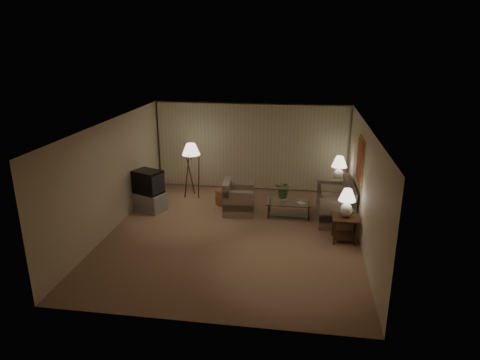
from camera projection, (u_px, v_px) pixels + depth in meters
name	position (u px, v px, depth m)	size (l,w,h in m)	color
ground	(233.00, 233.00, 10.46)	(7.00, 7.00, 0.00)	#9F7757
room_shell	(243.00, 149.00, 11.33)	(6.04, 7.02, 2.72)	beige
sofa	(335.00, 204.00, 11.28)	(1.79, 0.92, 0.78)	gray
armchair	(239.00, 200.00, 11.62)	(0.98, 0.94, 0.72)	gray
side_table_near	(345.00, 224.00, 9.98)	(0.60, 0.60, 0.60)	#321C0D
side_table_far	(337.00, 188.00, 12.43)	(0.53, 0.44, 0.60)	#321C0D
table_lamp_near	(347.00, 201.00, 9.79)	(0.40, 0.40, 0.69)	silver
table_lamp_far	(339.00, 167.00, 12.22)	(0.44, 0.44, 0.76)	silver
coffee_table	(289.00, 207.00, 11.39)	(1.19, 0.65, 0.41)	silver
tv_cabinet	(149.00, 201.00, 11.85)	(1.02, 0.85, 0.50)	#959597
crt_tv	(148.00, 182.00, 11.67)	(0.89, 0.78, 0.63)	black
floor_lamp	(192.00, 169.00, 12.67)	(0.53, 0.53, 1.63)	#321C0D
ottoman	(226.00, 196.00, 12.34)	(0.64, 0.64, 0.42)	#965432
vase	(283.00, 199.00, 11.34)	(0.15, 0.15, 0.16)	white
flowers	(284.00, 187.00, 11.24)	(0.43, 0.37, 0.48)	#3E672E
book	(298.00, 203.00, 11.21)	(0.15, 0.21, 0.02)	olive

